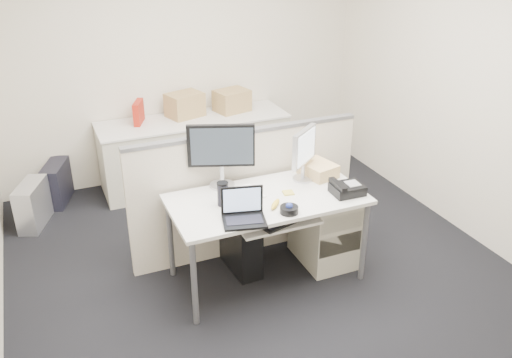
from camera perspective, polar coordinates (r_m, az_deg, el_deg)
name	(u,v)px	position (r m, az deg, el deg)	size (l,w,h in m)	color
floor	(266,276)	(4.54, 1.09, -10.22)	(4.00, 4.50, 0.01)	black
wall_back	(181,55)	(5.94, -7.85, 12.79)	(4.00, 0.02, 2.70)	beige
wall_right	(484,90)	(5.02, 22.83, 8.64)	(0.02, 4.50, 2.70)	beige
desk	(267,205)	(4.18, 1.17, -2.76)	(1.50, 0.75, 0.73)	white
keyboard_tray	(277,221)	(4.06, 2.20, -4.43)	(0.62, 0.32, 0.02)	white
drawer_pedestal	(324,226)	(4.61, 7.16, -4.91)	(0.40, 0.55, 0.65)	beige
cubicle_partition	(246,194)	(4.59, -1.10, -1.58)	(2.00, 0.06, 1.10)	beige
back_counter	(195,152)	(5.95, -6.44, 2.85)	(2.00, 0.60, 0.72)	beige
monitor_main	(221,156)	(4.22, -3.67, 2.42)	(0.52, 0.20, 0.52)	black
monitor_small	(304,155)	(4.36, 5.04, 2.50)	(0.35, 0.18, 0.43)	#B7B7BC
laptop	(244,208)	(3.76, -1.26, -3.09)	(0.30, 0.23, 0.23)	black
trackball	(289,210)	(3.93, 3.51, -3.25)	(0.13, 0.13, 0.05)	black
desk_phone	(347,189)	(4.25, 9.59, -1.06)	(0.24, 0.20, 0.08)	black
paper_stack	(247,193)	(4.20, -0.99, -1.50)	(0.20, 0.26, 0.01)	white
sticky_pad	(288,193)	(4.21, 3.41, -1.45)	(0.08, 0.08, 0.01)	gold
travel_mug	(223,195)	(4.01, -3.51, -1.65)	(0.08, 0.08, 0.17)	black
banana	(275,204)	(4.02, 2.05, -2.65)	(0.17, 0.04, 0.04)	yellow
cellphone	(241,191)	(4.23, -1.62, -1.28)	(0.05, 0.10, 0.01)	black
manila_folders	(318,169)	(4.51, 6.54, 1.01)	(0.23, 0.29, 0.11)	tan
keyboard	(285,219)	(4.03, 3.09, -4.27)	(0.43, 0.15, 0.02)	black
pc_tower_desk	(240,245)	(4.51, -1.68, -6.94)	(0.19, 0.48, 0.44)	black
pc_tower_spare_dark	(57,183)	(5.91, -20.21, -0.41)	(0.18, 0.45, 0.42)	black
pc_tower_spare_silver	(33,205)	(5.55, -22.44, -2.50)	(0.18, 0.46, 0.43)	#B7B7BC
cardboard_box_left	(185,106)	(5.87, -7.50, 7.66)	(0.36, 0.27, 0.27)	tan
cardboard_box_right	(232,101)	(6.00, -2.55, 8.15)	(0.35, 0.27, 0.25)	tan
red_binder	(139,113)	(5.76, -12.25, 6.79)	(0.06, 0.27, 0.25)	#AB1F10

